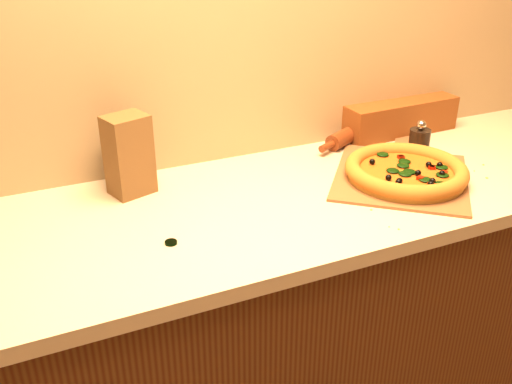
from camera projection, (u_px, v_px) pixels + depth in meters
The scene contains 10 objects.
cabinet at pixel (272, 332), 1.79m from camera, with size 2.80×0.65×0.86m, color #441E0E.
countertop at pixel (274, 205), 1.59m from camera, with size 2.84×0.68×0.04m, color beige.
pizza_peel at pixel (401, 175), 1.72m from camera, with size 0.56×0.58×0.01m.
pizza at pixel (406, 171), 1.67m from camera, with size 0.36×0.36×0.05m.
bottle_cap at pixel (171, 242), 1.37m from camera, with size 0.03×0.03×0.01m, color black.
pepper_grinder at pixel (419, 142), 1.83m from camera, with size 0.07×0.07×0.13m.
rolling_pin at pixel (354, 132), 1.98m from camera, with size 0.38×0.20×0.06m.
bread_bag at pixel (398, 116), 2.04m from camera, with size 0.43×0.14×0.12m, color maroon.
paper_bag at pixel (129, 155), 1.57m from camera, with size 0.11×0.09×0.23m, color brown.
dark_jar at pixel (126, 156), 1.67m from camera, with size 0.09×0.09×0.15m.
Camera 1 is at (-0.63, 0.16, 1.62)m, focal length 40.00 mm.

